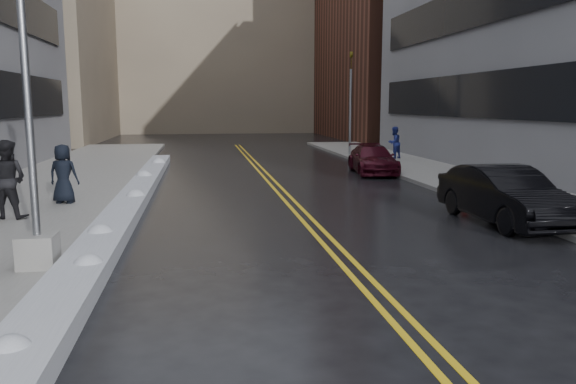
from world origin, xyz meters
name	(u,v)px	position (x,y,z in m)	size (l,w,h in m)	color
ground	(224,302)	(0.00, 0.00, 0.00)	(160.00, 160.00, 0.00)	black
sidewalk_west	(28,201)	(-5.75, 10.00, 0.07)	(5.50, 50.00, 0.15)	gray
sidewalk_east	(492,189)	(10.00, 10.00, 0.07)	(4.00, 50.00, 0.15)	gray
lane_line_left	(281,197)	(2.35, 10.00, 0.00)	(0.12, 50.00, 0.01)	gold
lane_line_right	(290,197)	(2.65, 10.00, 0.00)	(0.12, 50.00, 0.01)	gold
snow_ridge	(128,206)	(-2.45, 8.00, 0.17)	(0.90, 30.00, 0.34)	silver
building_west_far	(19,35)	(-15.50, 44.00, 9.00)	(14.00, 22.00, 18.00)	gray
building_far	(218,37)	(2.00, 60.00, 11.00)	(36.00, 16.00, 22.00)	gray
lamppost	(30,137)	(-3.30, 2.00, 2.53)	(0.65, 0.65, 7.62)	gray
fire_hydrant	(466,177)	(9.00, 10.00, 0.55)	(0.26, 0.26, 0.73)	maroon
traffic_signal	(350,99)	(8.50, 24.00, 3.40)	(0.16, 0.20, 6.00)	gray
pedestrian_b	(7,179)	(-5.30, 6.83, 1.18)	(1.00, 0.78, 2.05)	black
pedestrian_c	(63,174)	(-4.41, 8.99, 1.04)	(0.87, 0.56, 1.78)	black
pedestrian_east	(394,143)	(10.23, 21.09, 1.02)	(0.85, 0.66, 1.75)	navy
car_black	(504,195)	(7.50, 4.84, 0.75)	(1.59, 4.57, 1.51)	black
car_maroon	(373,159)	(7.42, 15.98, 0.63)	(1.78, 4.37, 1.27)	#3D0916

